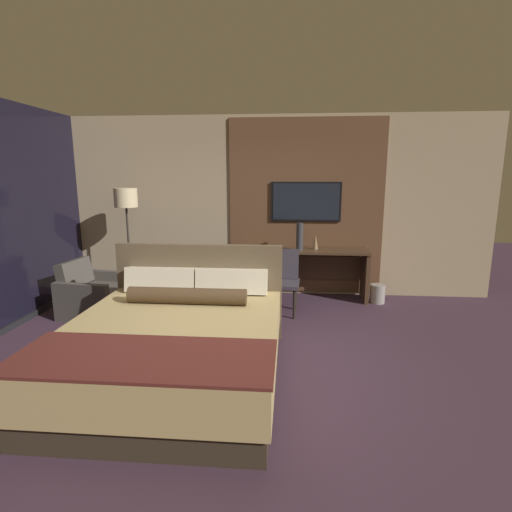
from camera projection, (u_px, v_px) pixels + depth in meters
ground_plane at (241, 364)px, 4.07m from camera, size 16.00×16.00×0.00m
wall_back_tv_panel at (266, 207)px, 6.31m from camera, size 7.20×0.09×2.80m
bed at (176, 345)px, 3.74m from camera, size 1.94×2.25×1.11m
desk at (305, 265)px, 6.17m from camera, size 1.89×0.51×0.78m
tv at (306, 202)px, 6.17m from camera, size 1.08×0.04×0.61m
desk_chair at (281, 276)px, 5.56m from camera, size 0.53×0.53×0.88m
armchair_by_window at (95, 296)px, 5.53m from camera, size 0.87×0.88×0.75m
floor_lamp at (126, 207)px, 5.95m from camera, size 0.34×0.34×1.70m
vase_tall at (300, 237)px, 5.97m from camera, size 0.10×0.10×0.41m
vase_short at (315, 242)px, 6.08m from camera, size 0.08×0.08×0.23m
waste_bin at (377, 294)px, 6.01m from camera, size 0.22×0.22×0.28m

